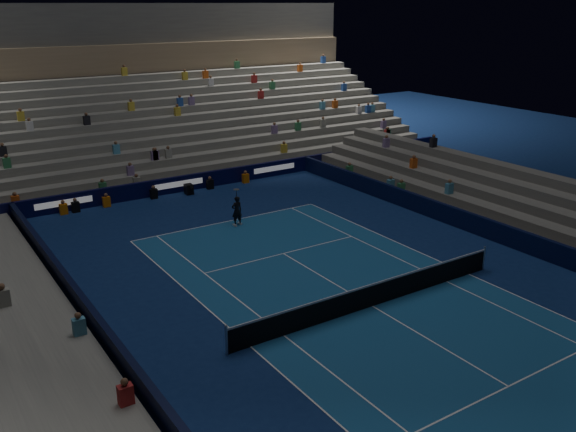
# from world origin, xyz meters

# --- Properties ---
(ground) EXTENTS (90.00, 90.00, 0.00)m
(ground) POSITION_xyz_m (0.00, 0.00, 0.00)
(ground) COLOR #0D2051
(ground) RESTS_ON ground
(court_surface) EXTENTS (10.97, 23.77, 0.01)m
(court_surface) POSITION_xyz_m (0.00, 0.00, 0.01)
(court_surface) COLOR navy
(court_surface) RESTS_ON ground
(sponsor_barrier_far) EXTENTS (44.00, 0.25, 1.00)m
(sponsor_barrier_far) POSITION_xyz_m (0.00, 18.50, 0.50)
(sponsor_barrier_far) COLOR black
(sponsor_barrier_far) RESTS_ON ground
(sponsor_barrier_east) EXTENTS (0.25, 37.00, 1.00)m
(sponsor_barrier_east) POSITION_xyz_m (9.70, 0.00, 0.50)
(sponsor_barrier_east) COLOR black
(sponsor_barrier_east) RESTS_ON ground
(sponsor_barrier_west) EXTENTS (0.25, 37.00, 1.00)m
(sponsor_barrier_west) POSITION_xyz_m (-9.70, 0.00, 0.50)
(sponsor_barrier_west) COLOR black
(sponsor_barrier_west) RESTS_ON ground
(grandstand_main) EXTENTS (44.00, 15.20, 11.20)m
(grandstand_main) POSITION_xyz_m (0.00, 27.90, 3.38)
(grandstand_main) COLOR slate
(grandstand_main) RESTS_ON ground
(grandstand_east) EXTENTS (5.00, 37.00, 2.50)m
(grandstand_east) POSITION_xyz_m (13.17, 0.00, 0.92)
(grandstand_east) COLOR #605F5B
(grandstand_east) RESTS_ON ground
(grandstand_west) EXTENTS (5.00, 37.00, 2.50)m
(grandstand_west) POSITION_xyz_m (-13.17, 0.00, 0.92)
(grandstand_west) COLOR slate
(grandstand_west) RESTS_ON ground
(tennis_net) EXTENTS (12.90, 0.10, 1.10)m
(tennis_net) POSITION_xyz_m (0.00, 0.00, 0.50)
(tennis_net) COLOR #B2B2B7
(tennis_net) RESTS_ON ground
(tennis_player) EXTENTS (0.61, 0.42, 1.61)m
(tennis_player) POSITION_xyz_m (0.10, 11.07, 0.80)
(tennis_player) COLOR black
(tennis_player) RESTS_ON ground
(broadcast_camera) EXTENTS (0.51, 0.94, 0.62)m
(broadcast_camera) POSITION_xyz_m (0.36, 17.71, 0.32)
(broadcast_camera) COLOR black
(broadcast_camera) RESTS_ON ground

